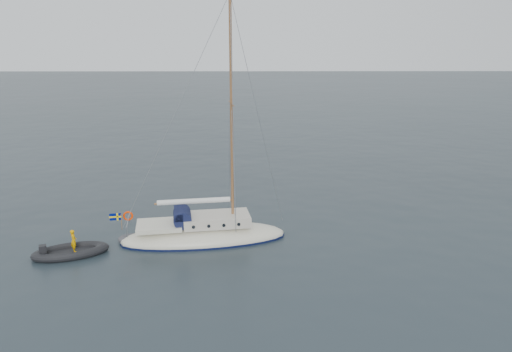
{
  "coord_description": "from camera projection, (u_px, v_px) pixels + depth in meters",
  "views": [
    {
      "loc": [
        0.35,
        -25.68,
        10.96
      ],
      "look_at": [
        0.6,
        0.0,
        3.86
      ],
      "focal_mm": 35.0,
      "sensor_mm": 36.0,
      "label": 1
    }
  ],
  "objects": [
    {
      "name": "ground",
      "position": [
        245.0,
        243.0,
        27.67
      ],
      "size": [
        300.0,
        300.0,
        0.0
      ],
      "primitive_type": "plane",
      "color": "black",
      "rests_on": "ground"
    },
    {
      "name": "sailboat",
      "position": [
        204.0,
        223.0,
        27.77
      ],
      "size": [
        9.67,
        2.9,
        13.77
      ],
      "rotation": [
        0.0,
        0.0,
        0.16
      ],
      "color": "beige",
      "rests_on": "ground"
    },
    {
      "name": "dinghy",
      "position": [
        144.0,
        239.0,
        27.69
      ],
      "size": [
        2.88,
        1.3,
        0.41
      ],
      "rotation": [
        0.0,
        0.0,
        -0.03
      ],
      "color": "#4C4B50",
      "rests_on": "ground"
    },
    {
      "name": "rib",
      "position": [
        70.0,
        251.0,
        26.05
      ],
      "size": [
        3.89,
        1.77,
        1.41
      ],
      "rotation": [
        0.0,
        0.0,
        0.37
      ],
      "color": "black",
      "rests_on": "ground"
    }
  ]
}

